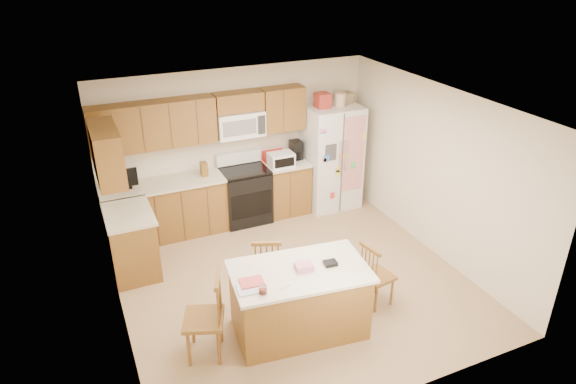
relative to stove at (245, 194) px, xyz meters
name	(u,v)px	position (x,y,z in m)	size (l,w,h in m)	color
ground	(293,281)	(0.00, -1.94, -0.47)	(4.50, 4.50, 0.00)	tan
room_shell	(294,187)	(0.00, -1.94, 0.97)	(4.60, 4.60, 2.52)	beige
cabinetry	(186,183)	(-0.98, -0.15, 0.44)	(3.36, 1.56, 2.15)	brown
stove	(245,194)	(0.00, 0.00, 0.00)	(0.76, 0.65, 1.13)	black
refrigerator	(331,156)	(1.57, -0.06, 0.45)	(0.90, 0.79, 2.04)	white
island	(299,300)	(-0.35, -2.87, -0.04)	(1.67, 1.10, 0.95)	brown
windsor_chair_left	(206,318)	(-1.46, -2.81, 0.03)	(0.57, 0.58, 1.06)	brown
windsor_chair_back	(267,269)	(-0.45, -2.12, -0.04)	(0.51, 0.50, 0.92)	brown
windsor_chair_right	(376,276)	(0.75, -2.80, -0.06)	(0.42, 0.44, 0.88)	brown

